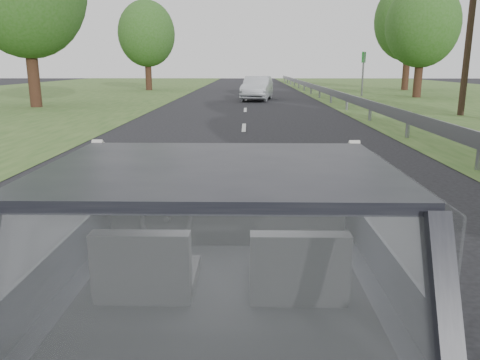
{
  "coord_description": "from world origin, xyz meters",
  "views": [
    {
      "loc": [
        0.14,
        -2.58,
        1.9
      ],
      "look_at": [
        0.08,
        0.57,
        1.13
      ],
      "focal_mm": 35.0,
      "sensor_mm": 36.0,
      "label": 1
    }
  ],
  "objects_px": {
    "subject_car": "(224,268)",
    "cat": "(258,183)",
    "utility_pole": "(472,15)",
    "highway_sign": "(363,74)",
    "other_car": "(257,88)"
  },
  "relations": [
    {
      "from": "subject_car",
      "to": "cat",
      "type": "bearing_deg",
      "value": 70.95
    },
    {
      "from": "subject_car",
      "to": "cat",
      "type": "relative_size",
      "value": 6.43
    },
    {
      "from": "cat",
      "to": "other_car",
      "type": "bearing_deg",
      "value": 82.66
    },
    {
      "from": "cat",
      "to": "other_car",
      "type": "height_order",
      "value": "other_car"
    },
    {
      "from": "subject_car",
      "to": "highway_sign",
      "type": "bearing_deg",
      "value": 75.16
    },
    {
      "from": "cat",
      "to": "highway_sign",
      "type": "relative_size",
      "value": 0.23
    },
    {
      "from": "other_car",
      "to": "utility_pole",
      "type": "xyz_separation_m",
      "value": [
        7.8,
        -8.24,
        3.08
      ]
    },
    {
      "from": "cat",
      "to": "highway_sign",
      "type": "height_order",
      "value": "highway_sign"
    },
    {
      "from": "subject_car",
      "to": "cat",
      "type": "xyz_separation_m",
      "value": [
        0.21,
        0.61,
        0.37
      ]
    },
    {
      "from": "cat",
      "to": "utility_pole",
      "type": "distance_m",
      "value": 17.57
    },
    {
      "from": "other_car",
      "to": "highway_sign",
      "type": "distance_m",
      "value": 7.54
    },
    {
      "from": "subject_car",
      "to": "utility_pole",
      "type": "height_order",
      "value": "utility_pole"
    },
    {
      "from": "cat",
      "to": "subject_car",
      "type": "bearing_deg",
      "value": -115.38
    },
    {
      "from": "other_car",
      "to": "highway_sign",
      "type": "relative_size",
      "value": 1.47
    },
    {
      "from": "utility_pole",
      "to": "highway_sign",
      "type": "bearing_deg",
      "value": 95.5
    }
  ]
}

